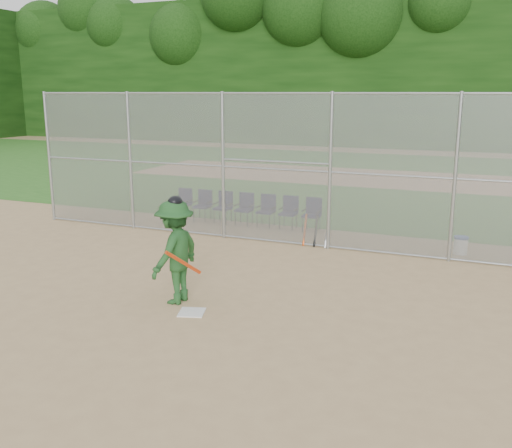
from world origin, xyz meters
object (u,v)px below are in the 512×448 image
at_px(home_plate, 192,312).
at_px(batter_at_plate, 175,251).
at_px(water_cooler, 461,245).
at_px(chair_0, 182,204).

relative_size(home_plate, batter_at_plate, 0.22).
relative_size(home_plate, water_cooler, 1.03).
xyz_separation_m(home_plate, batter_at_plate, (-0.55, 0.40, 1.00)).
bearing_deg(chair_0, water_cooler, -6.20).
distance_m(home_plate, chair_0, 8.12).
bearing_deg(chair_0, home_plate, -59.29).
distance_m(batter_at_plate, water_cooler, 7.52).
xyz_separation_m(home_plate, water_cooler, (4.36, 6.05, 0.22)).
distance_m(home_plate, water_cooler, 7.46).
relative_size(batter_at_plate, water_cooler, 4.67).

